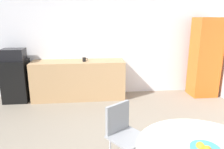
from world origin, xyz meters
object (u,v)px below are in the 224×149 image
Objects in this scene: mini_fridge at (16,81)px; chair_gray at (123,128)px; microwave at (13,55)px; locker_cabinet at (205,58)px; mug_white at (84,59)px.

mini_fridge reaches higher than chair_gray.
chair_gray is (2.07, -2.52, -0.55)m from microwave.
locker_cabinet is 2.26× the size of chair_gray.
mini_fridge is 1.63m from mug_white.
mini_fridge is at bearing 0.00° from microwave.
locker_cabinet is at bearing -1.29° from mini_fridge.
mug_white is (1.56, -0.07, -0.13)m from microwave.
mini_fridge is at bearing 129.35° from chair_gray.
microwave is at bearing 0.00° from mini_fridge.
locker_cabinet reaches higher than mug_white.
microwave is (0.00, 0.00, 0.60)m from mini_fridge.
mug_white is (1.56, -0.07, 0.48)m from mini_fridge.
mug_white is at bearing 101.68° from chair_gray.
microwave is 3.72× the size of mug_white.
microwave is 0.26× the size of locker_cabinet.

